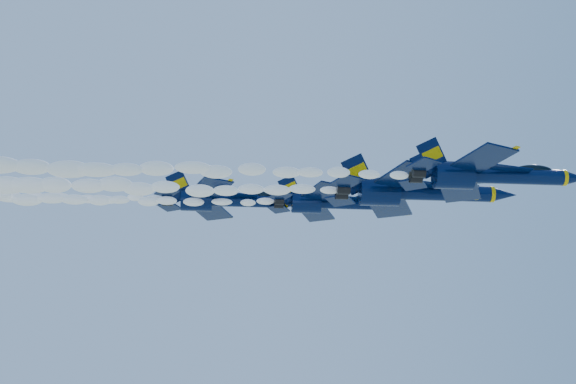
{
  "coord_description": "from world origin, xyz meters",
  "views": [
    {
      "loc": [
        -10.12,
        -82.25,
        119.66
      ],
      "look_at": [
        -4.14,
        -0.41,
        152.92
      ],
      "focal_mm": 50.0,
      "sensor_mm": 36.0,
      "label": 1
    }
  ],
  "objects": [
    {
      "name": "jet_fourth",
      "position": [
        -11.12,
        8.95,
        155.46
      ],
      "size": [
        17.57,
        14.42,
        6.53
      ],
      "color": "#030F32"
    },
    {
      "name": "smoke_trail_jet_third",
      "position": [
        -36.63,
        6.44,
        154.01
      ],
      "size": [
        62.93,
        2.19,
        1.97
      ],
      "primitive_type": "ellipsoid",
      "color": "white"
    },
    {
      "name": "jet_second",
      "position": [
        9.46,
        -3.21,
        152.23
      ],
      "size": [
        19.86,
        16.29,
        7.38
      ],
      "color": "#030F32"
    },
    {
      "name": "jet_lead",
      "position": [
        14.05,
        -13.82,
        149.78
      ],
      "size": [
        17.31,
        14.2,
        6.43
      ],
      "color": "#030F32"
    },
    {
      "name": "smoke_trail_jet_lead",
      "position": [
        -24.82,
        -13.82,
        149.28
      ],
      "size": [
        62.93,
        2.34,
        2.11
      ],
      "primitive_type": "ellipsoid",
      "color": "white"
    },
    {
      "name": "jet_third",
      "position": [
        1.76,
        6.44,
        154.5
      ],
      "size": [
        16.2,
        13.29,
        6.02
      ],
      "color": "#030F32"
    },
    {
      "name": "smoke_trail_jet_second",
      "position": [
        -30.49,
        -3.21,
        151.71
      ],
      "size": [
        62.93,
        2.69,
        2.42
      ],
      "primitive_type": "ellipsoid",
      "color": "white"
    }
  ]
}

